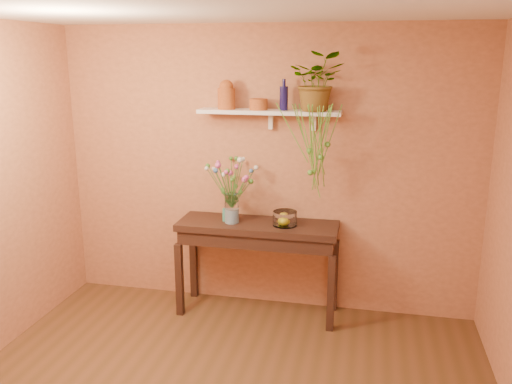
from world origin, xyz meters
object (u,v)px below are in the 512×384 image
at_px(spider_plant, 318,82).
at_px(bouquet, 232,176).
at_px(blue_bottle, 284,98).
at_px(glass_bowl, 285,219).
at_px(terracotta_jug, 226,95).
at_px(sideboard, 258,236).
at_px(glass_vase, 232,210).

height_order(spider_plant, bouquet, spider_plant).
height_order(blue_bottle, spider_plant, spider_plant).
relative_size(bouquet, glass_bowl, 2.43).
bearing_deg(terracotta_jug, spider_plant, -0.30).
relative_size(sideboard, glass_bowl, 6.77).
distance_m(sideboard, terracotta_jug, 1.33).
bearing_deg(spider_plant, blue_bottle, 175.59).
relative_size(sideboard, terracotta_jug, 5.63).
distance_m(terracotta_jug, glass_bowl, 1.25).
relative_size(sideboard, bouquet, 2.79).
bearing_deg(sideboard, glass_vase, -170.35).
height_order(spider_plant, glass_bowl, spider_plant).
bearing_deg(glass_bowl, spider_plant, 26.14).
relative_size(blue_bottle, bouquet, 0.51).
relative_size(blue_bottle, glass_bowl, 1.25).
bearing_deg(blue_bottle, glass_bowl, -71.63).
xyz_separation_m(sideboard, glass_vase, (-0.24, -0.04, 0.25)).
distance_m(blue_bottle, glass_vase, 1.13).
relative_size(sideboard, blue_bottle, 5.42).
bearing_deg(sideboard, bouquet, -175.12).
distance_m(glass_vase, glass_bowl, 0.50).
bearing_deg(glass_bowl, terracotta_jug, 167.44).
height_order(blue_bottle, bouquet, blue_bottle).
height_order(terracotta_jug, bouquet, terracotta_jug).
height_order(glass_vase, bouquet, bouquet).
distance_m(blue_bottle, spider_plant, 0.33).
relative_size(spider_plant, glass_vase, 1.86).
bearing_deg(glass_vase, terracotta_jug, 117.67).
height_order(sideboard, terracotta_jug, terracotta_jug).
xyz_separation_m(blue_bottle, spider_plant, (0.30, -0.02, 0.14)).
xyz_separation_m(terracotta_jug, blue_bottle, (0.53, 0.02, -0.01)).
xyz_separation_m(glass_vase, glass_bowl, (0.50, 0.02, -0.06)).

